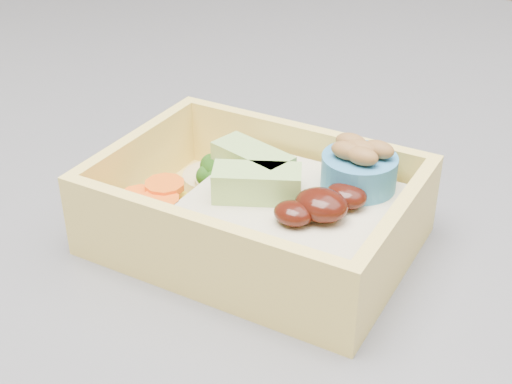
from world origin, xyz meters
The scene contains 1 object.
bento_box centered at (-0.07, -0.23, 0.94)m, with size 0.17×0.13×0.06m.
Camera 1 is at (0.10, -0.51, 1.15)m, focal length 50.00 mm.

